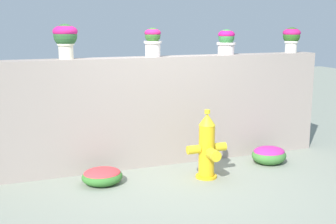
% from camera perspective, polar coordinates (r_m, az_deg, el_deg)
% --- Properties ---
extents(ground_plane, '(24.00, 24.00, 0.00)m').
position_cam_1_polar(ground_plane, '(5.59, 1.76, -9.69)').
color(ground_plane, gray).
extents(stone_wall, '(5.25, 0.30, 1.55)m').
position_cam_1_polar(stone_wall, '(6.30, -1.78, 0.11)').
color(stone_wall, gray).
rests_on(stone_wall, ground).
extents(potted_plant_1, '(0.32, 0.32, 0.45)m').
position_cam_1_polar(potted_plant_1, '(5.92, -13.12, 9.45)').
color(potted_plant_1, beige).
rests_on(potted_plant_1, stone_wall).
extents(potted_plant_2, '(0.25, 0.25, 0.40)m').
position_cam_1_polar(potted_plant_2, '(6.14, -1.99, 9.25)').
color(potted_plant_2, silver).
rests_on(potted_plant_2, stone_wall).
extents(potted_plant_3, '(0.29, 0.29, 0.37)m').
position_cam_1_polar(potted_plant_3, '(6.66, 7.54, 9.13)').
color(potted_plant_3, silver).
rests_on(potted_plant_3, stone_wall).
extents(potted_plant_4, '(0.28, 0.28, 0.39)m').
position_cam_1_polar(potted_plant_4, '(7.27, 15.66, 9.32)').
color(potted_plant_4, silver).
rests_on(potted_plant_4, stone_wall).
extents(fire_hydrant, '(0.55, 0.43, 0.92)m').
position_cam_1_polar(fire_hydrant, '(5.81, 5.08, -4.61)').
color(fire_hydrant, gold).
rests_on(fire_hydrant, ground).
extents(flower_bush_left, '(0.51, 0.46, 0.26)m').
position_cam_1_polar(flower_bush_left, '(6.62, 12.91, -5.35)').
color(flower_bush_left, '#3E7735').
rests_on(flower_bush_left, ground).
extents(flower_bush_right, '(0.52, 0.47, 0.21)m').
position_cam_1_polar(flower_bush_right, '(5.72, -8.49, -8.13)').
color(flower_bush_right, '#37742D').
rests_on(flower_bush_right, ground).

